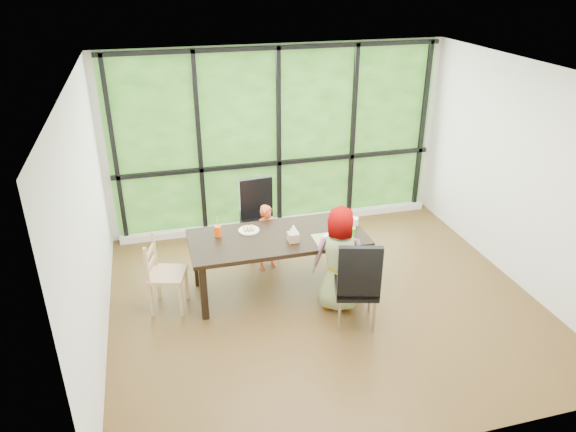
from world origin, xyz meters
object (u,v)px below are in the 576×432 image
at_px(plate_near, 332,237).
at_px(tissue_box, 293,237).
at_px(chair_interior_leather, 357,282).
at_px(chair_window_leather, 261,220).
at_px(plate_far, 249,230).
at_px(dining_table, 278,263).
at_px(child_toddler, 268,237).
at_px(child_older, 341,259).
at_px(green_cup, 352,232).
at_px(chair_end_beech, 167,274).
at_px(orange_cup, 218,231).
at_px(white_mug, 355,222).

xyz_separation_m(plate_near, tissue_box, (-0.46, 0.04, 0.05)).
bearing_deg(tissue_box, chair_interior_leather, -53.28).
bearing_deg(chair_window_leather, plate_far, -119.07).
height_order(dining_table, child_toddler, child_toddler).
xyz_separation_m(child_older, tissue_box, (-0.47, 0.35, 0.17)).
xyz_separation_m(chair_window_leather, green_cup, (0.87, -1.13, 0.27)).
xyz_separation_m(chair_end_beech, tissue_box, (1.47, -0.13, 0.35)).
height_order(plate_near, orange_cup, orange_cup).
bearing_deg(chair_interior_leather, white_mug, -93.49).
bearing_deg(chair_end_beech, chair_interior_leather, -97.13).
height_order(plate_near, tissue_box, tissue_box).
xyz_separation_m(plate_far, tissue_box, (0.45, -0.39, 0.05)).
distance_m(plate_near, orange_cup, 1.36).
bearing_deg(white_mug, plate_near, -146.99).
relative_size(chair_window_leather, plate_far, 4.24).
bearing_deg(dining_table, plate_near, -18.75).
height_order(chair_interior_leather, chair_end_beech, chair_interior_leather).
bearing_deg(plate_far, chair_window_leather, 66.64).
bearing_deg(plate_far, orange_cup, -174.24).
bearing_deg(tissue_box, chair_window_leather, 98.93).
bearing_deg(chair_interior_leather, plate_near, -68.96).
bearing_deg(white_mug, plate_far, 172.01).
bearing_deg(tissue_box, green_cup, -6.49).
distance_m(dining_table, child_toddler, 0.56).
bearing_deg(green_cup, chair_interior_leather, -105.65).
bearing_deg(white_mug, chair_end_beech, -178.12).
height_order(white_mug, tissue_box, tissue_box).
distance_m(plate_far, white_mug, 1.31).
xyz_separation_m(chair_window_leather, child_toddler, (0.02, -0.33, -0.09)).
bearing_deg(plate_far, plate_near, -25.10).
xyz_separation_m(chair_window_leather, plate_far, (-0.29, -0.66, 0.22)).
bearing_deg(green_cup, dining_table, 163.67).
xyz_separation_m(child_older, orange_cup, (-1.31, 0.70, 0.18)).
height_order(chair_end_beech, child_older, child_older).
xyz_separation_m(dining_table, chair_interior_leather, (0.67, -0.87, 0.17)).
xyz_separation_m(child_toddler, tissue_box, (0.15, -0.72, 0.35)).
relative_size(plate_far, green_cup, 2.11).
bearing_deg(chair_interior_leather, tissue_box, -37.50).
relative_size(chair_end_beech, orange_cup, 6.96).
bearing_deg(chair_end_beech, green_cup, -79.96).
xyz_separation_m(chair_window_leather, plate_near, (0.63, -1.09, 0.22)).
bearing_deg(chair_interior_leather, child_older, -66.09).
height_order(green_cup, white_mug, green_cup).
bearing_deg(chair_window_leather, child_older, -71.18).
bearing_deg(child_older, plate_near, -68.32).
height_order(child_older, plate_near, child_older).
bearing_deg(orange_cup, white_mug, -4.90).
relative_size(dining_table, green_cup, 17.41).
relative_size(green_cup, tissue_box, 0.96).
height_order(chair_window_leather, child_toddler, chair_window_leather).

